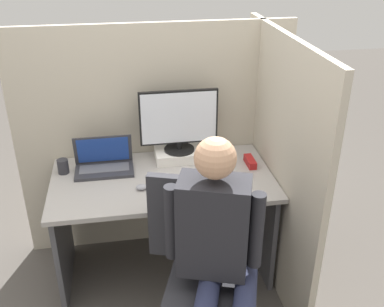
# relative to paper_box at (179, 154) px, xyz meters

# --- Properties ---
(cubicle_panel_back) EXTENTS (1.88, 0.04, 1.62)m
(cubicle_panel_back) POSITION_rel_paper_box_xyz_m (-0.14, 0.16, 0.03)
(cubicle_panel_back) COLOR #B7AD99
(cubicle_panel_back) RESTS_ON ground
(cubicle_panel_right) EXTENTS (0.04, 1.39, 1.62)m
(cubicle_panel_right) POSITION_rel_paper_box_xyz_m (0.58, -0.31, 0.03)
(cubicle_panel_right) COLOR #B7AD99
(cubicle_panel_right) RESTS_ON ground
(desk) EXTENTS (1.38, 0.74, 0.74)m
(desk) POSITION_rel_paper_box_xyz_m (-0.14, -0.24, -0.22)
(desk) COLOR #9E9993
(desk) RESTS_ON ground
(paper_box) EXTENTS (0.32, 0.21, 0.07)m
(paper_box) POSITION_rel_paper_box_xyz_m (0.00, 0.00, 0.00)
(paper_box) COLOR white
(paper_box) RESTS_ON desk
(monitor) EXTENTS (0.51, 0.20, 0.42)m
(monitor) POSITION_rel_paper_box_xyz_m (0.00, 0.00, 0.25)
(monitor) COLOR black
(monitor) RESTS_ON paper_box
(laptop) EXTENTS (0.37, 0.21, 0.22)m
(laptop) POSITION_rel_paper_box_xyz_m (-0.50, -0.08, 0.01)
(laptop) COLOR #2D2D33
(laptop) RESTS_ON desk
(mouse) EXTENTS (0.07, 0.05, 0.03)m
(mouse) POSITION_rel_paper_box_xyz_m (-0.28, -0.36, -0.02)
(mouse) COLOR gray
(mouse) RESTS_ON desk
(stapler) EXTENTS (0.05, 0.15, 0.05)m
(stapler) POSITION_rel_paper_box_xyz_m (0.45, -0.16, -0.01)
(stapler) COLOR #A31919
(stapler) RESTS_ON desk
(carrot_toy) EXTENTS (0.04, 0.14, 0.04)m
(carrot_toy) POSITION_rel_paper_box_xyz_m (0.16, -0.44, -0.01)
(carrot_toy) COLOR orange
(carrot_toy) RESTS_ON desk
(office_chair) EXTENTS (0.59, 0.63, 1.00)m
(office_chair) POSITION_rel_paper_box_xyz_m (-0.00, -0.86, -0.25)
(office_chair) COLOR #2D2D33
(office_chair) RESTS_ON ground
(person) EXTENTS (0.47, 0.53, 1.33)m
(person) POSITION_rel_paper_box_xyz_m (0.05, -1.01, -0.00)
(person) COLOR #282D4C
(person) RESTS_ON ground
(pen_cup) EXTENTS (0.07, 0.07, 0.09)m
(pen_cup) POSITION_rel_paper_box_xyz_m (-0.76, -0.07, 0.01)
(pen_cup) COLOR #28282D
(pen_cup) RESTS_ON desk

